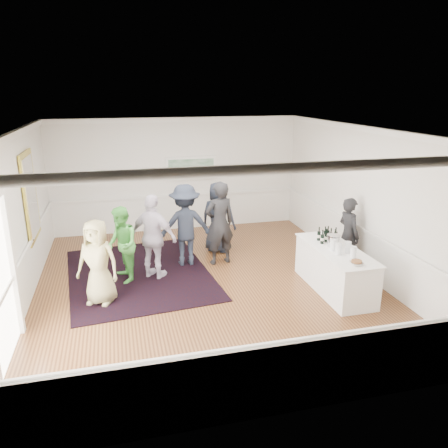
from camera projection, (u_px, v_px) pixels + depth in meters
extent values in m
plane|color=brown|center=(207.00, 284.00, 9.20)|extent=(8.00, 8.00, 0.00)
cube|color=white|center=(205.00, 130.00, 8.25)|extent=(7.00, 8.00, 0.02)
cube|color=white|center=(17.00, 224.00, 7.91)|extent=(0.02, 8.00, 3.20)
cube|color=white|center=(362.00, 201.00, 9.54)|extent=(0.02, 8.00, 3.20)
cube|color=white|center=(177.00, 175.00, 12.43)|extent=(7.00, 0.02, 3.20)
cube|color=white|center=(277.00, 301.00, 5.02)|extent=(7.00, 0.02, 3.20)
cube|color=gold|center=(30.00, 196.00, 9.06)|extent=(0.04, 1.25, 1.85)
cube|color=white|center=(32.00, 196.00, 9.07)|extent=(0.01, 1.05, 1.65)
cube|color=white|center=(12.00, 266.00, 7.04)|extent=(0.10, 0.14, 2.40)
cube|color=white|center=(191.00, 168.00, 12.42)|extent=(1.44, 0.05, 0.66)
cube|color=#266639|center=(191.00, 168.00, 12.39)|extent=(1.30, 0.01, 0.52)
cube|color=black|center=(139.00, 273.00, 9.71)|extent=(3.34, 4.18, 0.02)
cube|color=white|center=(335.00, 270.00, 8.82)|extent=(0.78, 2.14, 0.88)
cube|color=white|center=(336.00, 249.00, 8.69)|extent=(0.84, 2.20, 0.02)
imported|color=black|center=(348.00, 235.00, 9.65)|extent=(0.49, 0.67, 1.69)
imported|color=tan|center=(98.00, 262.00, 8.17)|extent=(0.96, 0.81, 1.66)
imported|color=#56C74F|center=(122.00, 245.00, 9.13)|extent=(0.74, 0.89, 1.63)
imported|color=silver|center=(154.00, 237.00, 9.27)|extent=(1.13, 1.02, 1.85)
imported|color=#1D2330|center=(185.00, 225.00, 9.98)|extent=(1.23, 0.71, 1.90)
imported|color=black|center=(220.00, 223.00, 10.04)|extent=(0.79, 0.60, 1.95)
imported|color=#1D2330|center=(218.00, 217.00, 10.85)|extent=(1.04, 0.95, 1.78)
cylinder|color=#8BC345|center=(339.00, 249.00, 8.36)|extent=(0.12, 0.12, 0.24)
cylinder|color=#D33E54|center=(348.00, 247.00, 8.44)|extent=(0.12, 0.12, 0.24)
cylinder|color=#57A63B|center=(333.00, 245.00, 8.57)|extent=(0.12, 0.12, 0.24)
cylinder|color=white|center=(353.00, 252.00, 8.18)|extent=(0.12, 0.12, 0.24)
cylinder|color=silver|center=(333.00, 241.00, 8.79)|extent=(0.26, 0.26, 0.25)
imported|color=white|center=(356.00, 263.00, 7.90)|extent=(0.25, 0.25, 0.06)
cylinder|color=brown|center=(357.00, 262.00, 7.89)|extent=(0.19, 0.19, 0.04)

